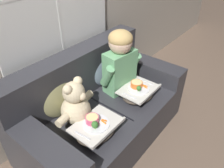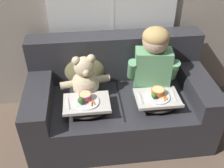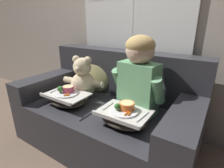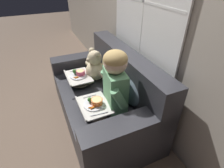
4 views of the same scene
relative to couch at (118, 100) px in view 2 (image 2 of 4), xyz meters
The scene contains 8 objects.
ground_plane 0.33m from the couch, 90.00° to the right, with size 14.00×14.00×0.00m, color brown.
couch is the anchor object (origin of this frame).
throw_pillow_behind_child 0.47m from the couch, 32.25° to the left, with size 0.41×0.20×0.42m.
throw_pillow_behind_teddy 0.47m from the couch, 147.75° to the left, with size 0.42×0.20×0.43m.
child_figure 0.55m from the couch, ahead, with size 0.48×0.25×0.65m.
teddy_bear 0.42m from the couch, behind, with size 0.46×0.33×0.42m.
lap_tray_child 0.43m from the couch, 38.52° to the right, with size 0.39×0.30×0.17m.
lap_tray_teddy 0.43m from the couch, 141.58° to the right, with size 0.40×0.29×0.18m.
Camera 2 is at (-0.29, -1.90, 1.97)m, focal length 42.00 mm.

